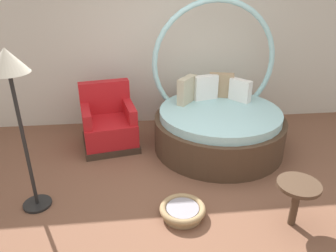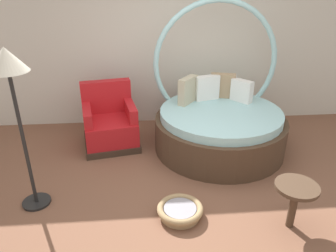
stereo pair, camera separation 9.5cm
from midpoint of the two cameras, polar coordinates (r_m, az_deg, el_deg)
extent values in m
cube|color=brown|center=(4.10, 2.53, -11.53)|extent=(8.00, 8.00, 0.02)
cube|color=beige|center=(5.56, -0.62, 15.20)|extent=(8.00, 0.12, 2.92)
cylinder|color=#473323|center=(4.97, 8.27, -1.12)|extent=(1.93, 1.93, 0.50)
cylinder|color=#9ED1D6|center=(4.84, 8.50, 2.16)|extent=(1.78, 1.78, 0.12)
torus|color=#9ED1D6|center=(5.13, 7.51, 10.80)|extent=(1.91, 0.08, 1.91)
cube|color=white|center=(5.16, 11.98, 6.12)|extent=(0.31, 0.34, 0.34)
cube|color=tan|center=(5.28, 8.74, 7.07)|extent=(0.40, 0.21, 0.38)
cube|color=white|center=(5.14, 6.06, 6.71)|extent=(0.40, 0.22, 0.38)
cube|color=#BCB293|center=(4.98, 2.76, 6.30)|extent=(0.34, 0.39, 0.40)
cube|color=#38281E|center=(5.15, -10.51, -2.82)|extent=(0.93, 0.93, 0.10)
cube|color=red|center=(5.05, -10.71, -0.62)|extent=(0.89, 0.89, 0.34)
cube|color=red|center=(5.17, -11.51, 5.02)|extent=(0.78, 0.30, 0.50)
cube|color=red|center=(4.92, -14.66, 1.84)|extent=(0.24, 0.69, 0.22)
cube|color=red|center=(4.97, -7.32, 2.74)|extent=(0.24, 0.69, 0.22)
cylinder|color=#9E7F56|center=(3.74, 1.79, -15.02)|extent=(0.44, 0.44, 0.06)
torus|color=#9E7F56|center=(3.70, 1.81, -14.26)|extent=(0.51, 0.51, 0.07)
cylinder|color=gray|center=(3.70, 1.80, -14.38)|extent=(0.36, 0.36, 0.05)
cylinder|color=#473323|center=(3.73, 20.56, -12.89)|extent=(0.08, 0.08, 0.48)
cylinder|color=#473323|center=(3.58, 21.20, -9.61)|extent=(0.44, 0.44, 0.04)
cylinder|color=black|center=(4.19, -22.44, -12.46)|extent=(0.32, 0.32, 0.03)
cylinder|color=black|center=(3.78, -24.41, -2.90)|extent=(0.04, 0.04, 1.55)
cone|color=silver|center=(3.48, -27.09, 10.19)|extent=(0.40, 0.40, 0.24)
camera|label=1|loc=(0.05, -90.61, -0.29)|focal=34.89mm
camera|label=2|loc=(0.05, 89.39, 0.29)|focal=34.89mm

